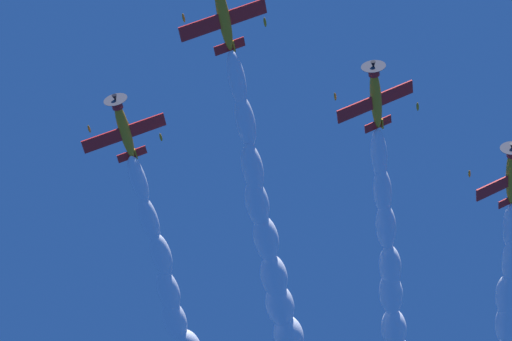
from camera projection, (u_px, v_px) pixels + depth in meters
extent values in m
ellipsoid|color=orange|center=(224.00, 17.00, 65.63)|extent=(5.28, 4.94, 1.46)
cube|color=red|center=(223.00, 20.00, 65.63)|extent=(5.68, 5.95, 3.32)
ellipsoid|color=orange|center=(265.00, 22.00, 64.04)|extent=(0.79, 0.76, 0.32)
ellipsoid|color=orange|center=(184.00, 18.00, 67.21)|extent=(0.79, 0.76, 0.32)
cube|color=red|center=(230.00, 46.00, 67.13)|extent=(2.31, 2.38, 1.24)
cube|color=orange|center=(232.00, 44.00, 67.49)|extent=(1.06, 1.07, 0.99)
ellipsoid|color=#1E232D|center=(225.00, 12.00, 65.75)|extent=(1.55, 1.52, 0.84)
ellipsoid|color=orange|center=(376.00, 99.00, 69.94)|extent=(5.27, 4.99, 1.32)
cylinder|color=red|center=(374.00, 71.00, 68.34)|extent=(1.45, 1.49, 1.28)
cone|color=black|center=(373.00, 65.00, 67.99)|extent=(0.87, 0.87, 0.61)
cylinder|color=#3F3F47|center=(373.00, 66.00, 68.07)|extent=(1.89, 2.08, 2.79)
cube|color=red|center=(375.00, 102.00, 69.94)|extent=(5.60, 5.89, 3.50)
ellipsoid|color=orange|center=(418.00, 107.00, 68.30)|extent=(0.80, 0.77, 0.30)
ellipsoid|color=orange|center=(335.00, 97.00, 71.58)|extent=(0.80, 0.77, 0.30)
cube|color=red|center=(378.00, 124.00, 71.50)|extent=(2.28, 2.36, 1.29)
cube|color=orange|center=(380.00, 122.00, 71.84)|extent=(1.09, 1.08, 0.95)
ellipsoid|color=#1E232D|center=(377.00, 94.00, 70.03)|extent=(1.55, 1.53, 0.82)
ellipsoid|color=orange|center=(125.00, 130.00, 71.67)|extent=(5.25, 4.97, 1.28)
cylinder|color=red|center=(117.00, 104.00, 70.07)|extent=(1.43, 1.47, 1.25)
cone|color=black|center=(115.00, 98.00, 69.73)|extent=(0.86, 0.86, 0.59)
cylinder|color=#3F3F47|center=(115.00, 100.00, 69.81)|extent=(1.85, 2.03, 2.72)
cube|color=red|center=(124.00, 133.00, 71.67)|extent=(5.73, 6.03, 3.07)
ellipsoid|color=orange|center=(161.00, 137.00, 70.20)|extent=(0.79, 0.76, 0.29)
ellipsoid|color=orange|center=(89.00, 129.00, 73.15)|extent=(0.79, 0.76, 0.29)
cube|color=red|center=(132.00, 154.00, 73.24)|extent=(2.32, 2.41, 1.14)
cube|color=orange|center=(135.00, 152.00, 73.59)|extent=(1.05, 1.04, 0.97)
ellipsoid|color=#1E232D|center=(126.00, 125.00, 71.78)|extent=(1.54, 1.52, 0.79)
ellipsoid|color=orange|center=(511.00, 177.00, 73.46)|extent=(5.29, 4.96, 1.42)
cylinder|color=red|center=(512.00, 152.00, 71.90)|extent=(1.44, 1.49, 1.29)
cone|color=black|center=(512.00, 147.00, 71.57)|extent=(0.87, 0.87, 0.62)
cylinder|color=#3F3F47|center=(512.00, 148.00, 71.64)|extent=(1.86, 2.10, 2.78)
cube|color=red|center=(511.00, 180.00, 73.46)|extent=(5.62, 5.89, 3.50)
ellipsoid|color=orange|center=(469.00, 174.00, 75.10)|extent=(0.80, 0.76, 0.31)
cube|color=red|center=(511.00, 200.00, 74.98)|extent=(2.29, 2.36, 1.30)
cube|color=orange|center=(512.00, 197.00, 75.33)|extent=(1.08, 1.08, 0.97)
ellipsoid|color=#1E232D|center=(512.00, 172.00, 73.56)|extent=(1.55, 1.52, 0.84)
ellipsoid|color=white|center=(237.00, 80.00, 68.67)|extent=(5.23, 5.00, 1.71)
ellipsoid|color=white|center=(245.00, 122.00, 71.35)|extent=(5.40, 5.19, 1.95)
ellipsoid|color=white|center=(253.00, 169.00, 73.79)|extent=(5.58, 5.37, 2.19)
ellipsoid|color=white|center=(257.00, 203.00, 76.16)|extent=(5.75, 5.56, 2.43)
ellipsoid|color=white|center=(266.00, 239.00, 78.63)|extent=(5.92, 5.74, 2.67)
ellipsoid|color=white|center=(274.00, 277.00, 81.35)|extent=(6.09, 5.92, 2.91)
ellipsoid|color=white|center=(280.00, 305.00, 83.76)|extent=(6.26, 6.11, 3.15)
ellipsoid|color=white|center=(289.00, 336.00, 86.01)|extent=(6.44, 6.29, 3.39)
ellipsoid|color=white|center=(379.00, 155.00, 73.14)|extent=(5.23, 5.00, 1.71)
ellipsoid|color=white|center=(383.00, 192.00, 75.62)|extent=(5.40, 5.19, 1.95)
ellipsoid|color=white|center=(386.00, 226.00, 77.82)|extent=(5.58, 5.37, 2.19)
ellipsoid|color=white|center=(390.00, 267.00, 80.73)|extent=(5.75, 5.56, 2.43)
ellipsoid|color=white|center=(391.00, 294.00, 82.72)|extent=(5.92, 5.74, 2.67)
ellipsoid|color=white|center=(394.00, 329.00, 85.55)|extent=(6.09, 5.92, 2.91)
ellipsoid|color=white|center=(139.00, 180.00, 74.69)|extent=(5.23, 5.00, 1.71)
ellipsoid|color=white|center=(149.00, 219.00, 77.34)|extent=(5.40, 5.19, 1.95)
ellipsoid|color=white|center=(161.00, 255.00, 79.76)|extent=(5.58, 5.37, 2.19)
ellipsoid|color=white|center=(168.00, 291.00, 82.37)|extent=(5.75, 5.56, 2.43)
ellipsoid|color=white|center=(175.00, 320.00, 84.65)|extent=(5.92, 5.74, 2.67)
ellipsoid|color=white|center=(511.00, 226.00, 76.74)|extent=(5.23, 5.00, 1.71)
ellipsoid|color=white|center=(511.00, 262.00, 78.91)|extent=(5.40, 5.19, 1.95)
ellipsoid|color=white|center=(505.00, 296.00, 81.57)|extent=(5.58, 5.37, 2.19)
ellipsoid|color=white|center=(506.00, 324.00, 83.82)|extent=(5.75, 5.56, 2.43)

